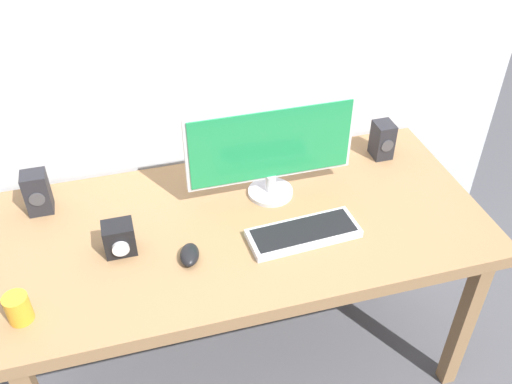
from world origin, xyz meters
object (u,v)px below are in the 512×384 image
object	(u,v)px
desk	(246,236)
mouse	(190,255)
audio_controller	(119,239)
monitor	(271,148)
speaker_left	(37,193)
speaker_right	(382,140)
keyboard_primary	(303,233)
coffee_mug	(18,308)

from	to	relation	value
desk	mouse	xyz separation A→B (m)	(-0.21, -0.13, 0.09)
mouse	audio_controller	distance (m)	0.23
monitor	speaker_left	xyz separation A→B (m)	(-0.79, 0.12, -0.12)
speaker_right	desk	bearing A→B (deg)	-158.74
monitor	desk	bearing A→B (deg)	-133.96
desk	audio_controller	xyz separation A→B (m)	(-0.42, -0.03, 0.12)
speaker_right	speaker_left	world-z (taller)	speaker_left
keyboard_primary	mouse	distance (m)	0.38
desk	speaker_right	world-z (taller)	speaker_right
monitor	audio_controller	world-z (taller)	monitor
desk	monitor	xyz separation A→B (m)	(0.13, 0.13, 0.26)
audio_controller	monitor	bearing A→B (deg)	16.53
monitor	mouse	bearing A→B (deg)	-142.84
speaker_left	speaker_right	bearing A→B (deg)	-0.46
speaker_left	audio_controller	bearing A→B (deg)	-48.44
keyboard_primary	speaker_left	xyz separation A→B (m)	(-0.83, 0.37, 0.06)
keyboard_primary	mouse	size ratio (longest dim) A/B	3.78
desk	keyboard_primary	distance (m)	0.22
mouse	speaker_left	world-z (taller)	speaker_left
monitor	speaker_right	xyz separation A→B (m)	(0.49, 0.11, -0.12)
keyboard_primary	speaker_right	bearing A→B (deg)	38.98
coffee_mug	keyboard_primary	bearing A→B (deg)	7.01
keyboard_primary	speaker_left	distance (m)	0.92
monitor	coffee_mug	xyz separation A→B (m)	(-0.84, -0.36, -0.15)
keyboard_primary	coffee_mug	xyz separation A→B (m)	(-0.88, -0.11, 0.03)
speaker_right	audio_controller	size ratio (longest dim) A/B	1.35
desk	monitor	distance (m)	0.32
keyboard_primary	speaker_left	world-z (taller)	speaker_left
mouse	speaker_left	distance (m)	0.59
speaker_right	speaker_left	xyz separation A→B (m)	(-1.28, 0.01, 0.01)
speaker_left	coffee_mug	distance (m)	0.49
speaker_right	speaker_left	distance (m)	1.28
monitor	speaker_right	world-z (taller)	monitor
keyboard_primary	mouse	bearing A→B (deg)	-179.49
keyboard_primary	desk	bearing A→B (deg)	143.18
speaker_left	audio_controller	world-z (taller)	speaker_left
speaker_right	audio_controller	xyz separation A→B (m)	(-1.03, -0.27, -0.02)
speaker_left	coffee_mug	xyz separation A→B (m)	(-0.05, -0.48, -0.03)
desk	speaker_left	size ratio (longest dim) A/B	10.52
speaker_left	coffee_mug	world-z (taller)	speaker_left
desk	keyboard_primary	xyz separation A→B (m)	(0.17, -0.12, 0.08)
desk	keyboard_primary	world-z (taller)	keyboard_primary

